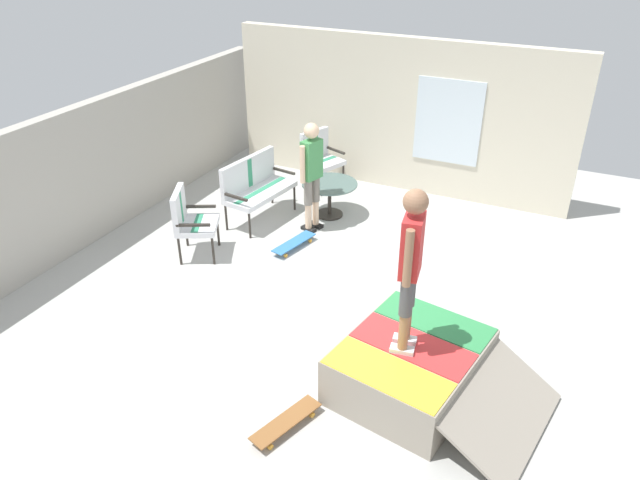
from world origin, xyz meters
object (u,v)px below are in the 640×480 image
patio_chair_near_house (319,154)px  patio_chair_by_wall (189,217)px  patio_bench (255,183)px  skateboard_spare (286,422)px  person_watching (312,169)px  skate_ramp (413,367)px  patio_table (330,193)px  person_skater (411,260)px  skateboard_by_bench (294,243)px

patio_chair_near_house → patio_chair_by_wall: size_ratio=1.00×
patio_bench → skateboard_spare: 4.60m
person_watching → patio_chair_near_house: bearing=21.7°
skate_ramp → patio_chair_by_wall: (1.28, 3.74, 0.33)m
patio_bench → skateboard_spare: patio_bench is taller
patio_table → person_watching: 0.82m
person_watching → person_skater: person_skater is taller
skateboard_by_bench → patio_table: bearing=-1.1°
skate_ramp → person_watching: (2.76, 2.52, 0.73)m
skate_ramp → skateboard_by_bench: 3.26m
patio_table → patio_chair_by_wall: bearing=147.9°
patio_bench → patio_table: size_ratio=1.46×
patio_chair_near_house → skateboard_by_bench: 2.35m
skate_ramp → patio_bench: (2.70, 3.50, 0.33)m
person_watching → skateboard_by_bench: person_watching is taller
person_watching → patio_bench: bearing=93.2°
patio_chair_near_house → skateboard_spare: size_ratio=1.24×
patio_chair_near_house → person_skater: 5.39m
skate_ramp → person_skater: (-0.06, 0.11, 1.31)m
patio_chair_by_wall → skateboard_spare: patio_chair_by_wall is taller
skate_ramp → person_watching: bearing=42.4°
skate_ramp → patio_table: (3.30, 2.47, 0.12)m
patio_bench → patio_table: 1.22m
patio_chair_by_wall → patio_table: (2.02, -1.27, -0.21)m
skate_ramp → patio_chair_by_wall: size_ratio=2.20×
patio_table → skateboard_spare: 4.65m
patio_bench → skateboard_by_bench: patio_bench is taller
patio_table → person_watching: (-0.55, 0.05, 0.61)m
patio_chair_near_house → patio_table: patio_chair_near_house is taller
patio_table → skateboard_spare: bearing=-160.6°
patio_bench → skateboard_by_bench: 1.30m
person_watching → skateboard_spare: person_watching is taller
person_watching → skateboard_spare: bearing=-157.4°
person_watching → skateboard_spare: (-3.83, -1.59, -0.93)m
person_watching → skateboard_by_bench: size_ratio=2.09×
skate_ramp → patio_table: size_ratio=2.50×
patio_table → skateboard_spare: (-4.37, -1.54, -0.32)m
patio_chair_near_house → skateboard_spare: bearing=-157.7°
person_skater → patio_chair_by_wall: bearing=69.7°
person_watching → patio_chair_by_wall: bearing=140.4°
patio_chair_by_wall → patio_table: bearing=-32.1°
skate_ramp → patio_chair_near_house: size_ratio=2.20×
patio_chair_near_house → patio_chair_by_wall: same height
patio_bench → person_skater: 4.49m
patio_chair_near_house → person_watching: 1.70m
skate_ramp → skateboard_by_bench: size_ratio=2.73×
skate_ramp → patio_table: 4.13m
patio_table → skateboard_spare: patio_table is taller
person_skater → patio_bench: bearing=50.9°
patio_bench → person_watching: size_ratio=0.76×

